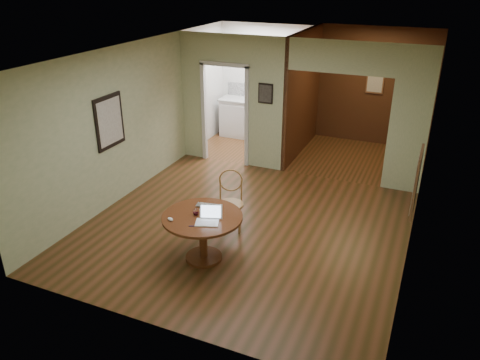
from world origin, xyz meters
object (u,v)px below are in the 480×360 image
at_px(dining_table, 203,227).
at_px(open_laptop, 209,217).
at_px(chair, 231,197).
at_px(closed_laptop, 206,207).

relative_size(dining_table, open_laptop, 3.10).
xyz_separation_m(dining_table, chair, (-0.01, 0.98, 0.03)).
relative_size(dining_table, closed_laptop, 3.54).
distance_m(dining_table, chair, 0.98).
xyz_separation_m(chair, open_laptop, (0.17, -1.07, 0.22)).
bearing_deg(chair, dining_table, -109.81).
bearing_deg(dining_table, closed_laptop, 103.55).
relative_size(chair, open_laptop, 2.71).
bearing_deg(chair, open_laptop, -101.73).
xyz_separation_m(open_laptop, closed_laptop, (-0.21, 0.32, -0.05)).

